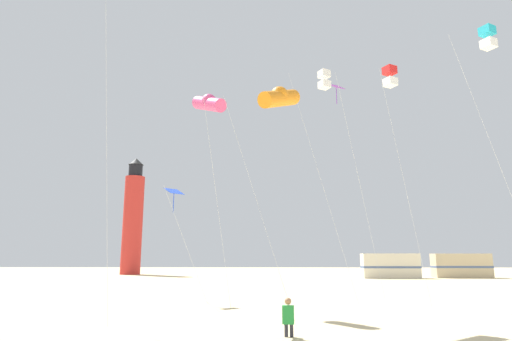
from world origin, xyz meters
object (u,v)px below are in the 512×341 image
object	(u,v)px
kite_flyer_standing	(288,317)
kite_box_cyan	(488,38)
kite_tube_orange	(280,98)
kite_box_scarlet	(390,77)
rv_van_tan	(461,266)
kite_diamond_violet	(338,96)
rv_van_cream	(390,266)
kite_diamond_blue	(174,195)
kite_tube_rainbow	(209,103)
kite_box_white	(324,80)
lighthouse_distant	(133,219)

from	to	relation	value
kite_flyer_standing	kite_box_cyan	world-z (taller)	kite_box_cyan
kite_tube_orange	kite_box_scarlet	bearing A→B (deg)	39.56
kite_box_scarlet	rv_van_tan	world-z (taller)	kite_box_scarlet
kite_diamond_violet	rv_van_tan	distance (m)	34.28
rv_van_cream	rv_van_tan	distance (m)	8.82
rv_van_cream	kite_tube_orange	bearing A→B (deg)	-110.19
kite_diamond_violet	kite_box_cyan	world-z (taller)	kite_box_cyan
kite_box_cyan	rv_van_cream	bearing A→B (deg)	84.81
kite_diamond_violet	kite_flyer_standing	bearing A→B (deg)	-106.76
kite_flyer_standing	kite_box_cyan	xyz separation A→B (m)	(10.47, 6.93, 12.52)
kite_box_cyan	kite_diamond_blue	bearing A→B (deg)	167.80
rv_van_cream	kite_tube_rainbow	bearing A→B (deg)	-117.79
kite_diamond_violet	kite_tube_orange	size ratio (longest dim) A/B	1.36
kite_box_white	rv_van_cream	bearing A→B (deg)	68.52
rv_van_tan	kite_tube_orange	bearing A→B (deg)	-119.38
rv_van_cream	rv_van_tan	size ratio (longest dim) A/B	0.99
kite_tube_rainbow	rv_van_tan	distance (m)	41.93
kite_diamond_violet	rv_van_cream	world-z (taller)	kite_diamond_violet
lighthouse_distant	kite_tube_orange	bearing A→B (deg)	-65.31
kite_box_cyan	lighthouse_distant	xyz separation A→B (m)	(-30.84, 41.50, -5.30)
lighthouse_distant	rv_van_cream	bearing A→B (deg)	-16.64
kite_flyer_standing	kite_tube_rainbow	distance (m)	12.89
kite_box_scarlet	kite_tube_orange	distance (m)	8.78
kite_diamond_violet	rv_van_tan	xyz separation A→B (m)	(18.16, 26.88, -11.07)
kite_tube_rainbow	rv_van_cream	size ratio (longest dim) A/B	1.68
kite_box_scarlet	kite_tube_orange	xyz separation A→B (m)	(-6.32, -5.22, -3.16)
kite_tube_rainbow	kite_tube_orange	size ratio (longest dim) A/B	1.11
kite_flyer_standing	kite_box_white	distance (m)	17.42
kite_diamond_violet	kite_tube_orange	bearing A→B (deg)	-114.78
kite_flyer_standing	kite_tube_rainbow	bearing A→B (deg)	-60.02
kite_tube_rainbow	rv_van_cream	xyz separation A→B (m)	(16.99, 30.55, -8.80)
kite_diamond_blue	kite_tube_rainbow	xyz separation A→B (m)	(2.22, -2.66, 4.41)
rv_van_tan	kite_diamond_violet	bearing A→B (deg)	-121.46
kite_diamond_violet	rv_van_cream	size ratio (longest dim) A/B	2.06
kite_tube_rainbow	rv_van_tan	bearing A→B (deg)	51.18
kite_diamond_blue	lighthouse_distant	xyz separation A→B (m)	(-14.49, 37.96, 2.05)
kite_box_cyan	kite_tube_orange	size ratio (longest dim) A/B	1.40
kite_diamond_blue	kite_tube_orange	distance (m)	9.10
kite_diamond_blue	kite_box_white	distance (m)	11.49
kite_tube_rainbow	kite_diamond_blue	bearing A→B (deg)	129.91
lighthouse_distant	kite_box_white	bearing A→B (deg)	-57.59
kite_flyer_standing	kite_diamond_blue	world-z (taller)	kite_diamond_blue
kite_box_white	rv_van_tan	bearing A→B (deg)	55.56
kite_diamond_blue	rv_van_tan	world-z (taller)	kite_diamond_blue
kite_flyer_standing	rv_van_cream	bearing A→B (deg)	-104.30
kite_box_white	kite_diamond_blue	bearing A→B (deg)	-171.34
kite_box_scarlet	rv_van_cream	bearing A→B (deg)	76.20
kite_flyer_standing	kite_box_scarlet	xyz separation A→B (m)	(6.23, 9.51, 11.64)
kite_diamond_blue	kite_tube_rainbow	distance (m)	5.61
kite_tube_rainbow	kite_box_white	xyz separation A→B (m)	(6.54, 3.99, 2.91)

